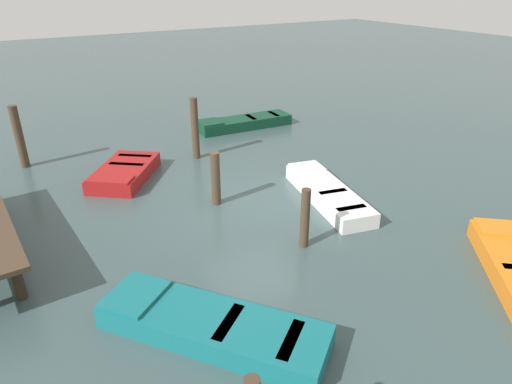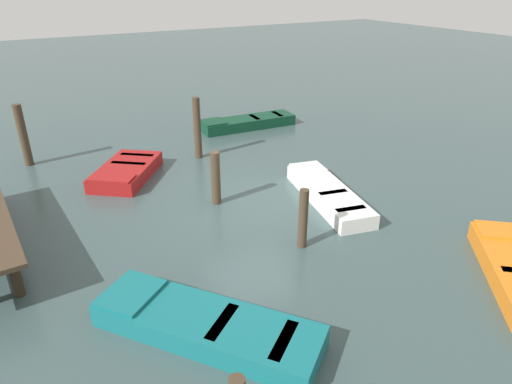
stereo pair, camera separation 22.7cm
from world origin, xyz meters
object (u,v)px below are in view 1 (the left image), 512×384
Objects in this scene: mooring_piling_near_left at (216,179)px; mooring_piling_far_left at (305,218)px; rowboat_red at (124,172)px; mooring_piling_mid_right at (19,137)px; rowboat_dark_green at (244,122)px; rowboat_white at (327,193)px; rowboat_teal at (211,325)px; mooring_piling_center at (195,129)px.

mooring_piling_near_left is 1.03× the size of mooring_piling_far_left.
rowboat_red is 3.66m from mooring_piling_mid_right.
rowboat_dark_green is 1.94× the size of mooring_piling_mid_right.
rowboat_white is 2.54× the size of mooring_piling_near_left.
mooring_piling_far_left reaches higher than rowboat_teal.
mooring_piling_center is at bearing 32.63° from rowboat_white.
rowboat_dark_green is 2.65× the size of mooring_piling_near_left.
rowboat_white is 2.52m from mooring_piling_far_left.
mooring_piling_far_left is at bearing -150.35° from mooring_piling_mid_right.
rowboat_teal is (-7.30, 0.70, -0.00)m from rowboat_red.
rowboat_teal is 1.91× the size of mooring_piling_center.
rowboat_dark_green is at bearing -21.11° from mooring_piling_far_left.
mooring_piling_near_left is at bearing 75.35° from rowboat_white.
mooring_piling_center reaches higher than rowboat_dark_green.
rowboat_teal is at bearing 152.14° from mooring_piling_near_left.
mooring_piling_center is (-2.05, 3.00, 0.80)m from rowboat_dark_green.
mooring_piling_center is (0.48, -2.59, 0.80)m from rowboat_red.
rowboat_dark_green is 11.67m from rowboat_teal.
mooring_piling_center reaches higher than rowboat_white.
mooring_piling_far_left is (1.48, -3.07, 0.49)m from rowboat_teal.
rowboat_red is at bearing 28.44° from rowboat_dark_green.
mooring_piling_far_left is at bearing 72.99° from rowboat_dark_green.
rowboat_teal is at bearing 133.91° from rowboat_white.
mooring_piling_far_left is (-5.82, -2.37, 0.49)m from rowboat_red.
rowboat_white is at bearing 83.40° from rowboat_dark_green.
rowboat_dark_green is (2.53, -5.59, -0.00)m from rowboat_red.
mooring_piling_near_left is at bearing 164.19° from mooring_piling_center.
rowboat_white is at bearing 83.44° from rowboat_red.
rowboat_red is 6.30m from mooring_piling_far_left.
rowboat_white and rowboat_red have the same top height.
mooring_piling_center reaches higher than mooring_piling_far_left.
mooring_piling_mid_right reaches higher than rowboat_white.
mooring_piling_near_left is (-5.42, 3.96, 0.51)m from rowboat_dark_green.
rowboat_red is 0.75× the size of rowboat_dark_green.
rowboat_teal is 5.01m from mooring_piling_near_left.
mooring_piling_mid_right is (0.09, 8.03, 0.78)m from rowboat_dark_green.
rowboat_red and rowboat_teal have the same top height.
rowboat_white is at bearing -95.84° from rowboat_teal.
rowboat_teal is 3.44m from mooring_piling_far_left.
rowboat_white is 0.96× the size of rowboat_dark_green.
mooring_piling_mid_right is 1.36× the size of mooring_piling_near_left.
rowboat_red is at bearing 22.16° from mooring_piling_far_left.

